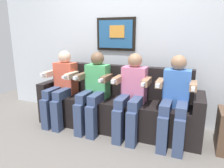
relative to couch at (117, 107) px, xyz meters
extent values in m
plane|color=#66605B|center=(0.00, -0.33, -0.31)|extent=(6.17, 6.17, 0.00)
cube|color=silver|center=(0.00, 0.44, 0.99)|extent=(4.75, 0.05, 2.60)
cube|color=black|center=(-0.17, 0.40, 1.04)|extent=(0.63, 0.03, 0.50)
cube|color=#26598C|center=(-0.17, 0.38, 1.04)|extent=(0.55, 0.02, 0.42)
cube|color=orange|center=(-0.14, 0.37, 1.08)|extent=(0.24, 0.02, 0.18)
cube|color=black|center=(0.00, -0.04, -0.09)|extent=(2.07, 0.58, 0.45)
cube|color=black|center=(0.00, 0.18, 0.36)|extent=(2.07, 0.14, 0.45)
cube|color=black|center=(-1.10, -0.04, 0.00)|extent=(0.14, 0.58, 0.62)
cube|color=black|center=(1.10, -0.04, 0.00)|extent=(0.14, 0.58, 0.62)
cube|color=#D8593F|center=(-0.83, -0.05, 0.38)|extent=(0.32, 0.20, 0.48)
sphere|color=beige|center=(-0.83, -0.05, 0.70)|extent=(0.19, 0.19, 0.19)
cube|color=#38476B|center=(-0.92, -0.25, 0.20)|extent=(0.12, 0.40, 0.12)
cube|color=#38476B|center=(-0.74, -0.25, 0.20)|extent=(0.12, 0.40, 0.12)
cube|color=#38476B|center=(-0.92, -0.45, -0.09)|extent=(0.12, 0.12, 0.45)
cube|color=#38476B|center=(-0.74, -0.45, -0.09)|extent=(0.12, 0.12, 0.45)
cube|color=beige|center=(-1.02, -0.17, 0.46)|extent=(0.08, 0.28, 0.08)
cube|color=beige|center=(-0.64, -0.17, 0.46)|extent=(0.08, 0.28, 0.08)
cube|color=white|center=(-0.64, -0.33, 0.47)|extent=(0.04, 0.13, 0.04)
cube|color=white|center=(-1.02, -0.33, 0.47)|extent=(0.04, 0.10, 0.04)
cube|color=#4CB266|center=(-0.28, -0.05, 0.38)|extent=(0.32, 0.20, 0.48)
sphere|color=brown|center=(-0.28, -0.05, 0.70)|extent=(0.19, 0.19, 0.19)
cube|color=#38476B|center=(-0.37, -0.25, 0.20)|extent=(0.12, 0.40, 0.12)
cube|color=#38476B|center=(-0.19, -0.25, 0.20)|extent=(0.12, 0.40, 0.12)
cube|color=#38476B|center=(-0.37, -0.45, -0.09)|extent=(0.12, 0.12, 0.45)
cube|color=#38476B|center=(-0.19, -0.45, -0.09)|extent=(0.12, 0.12, 0.45)
cube|color=brown|center=(-0.47, -0.17, 0.46)|extent=(0.08, 0.28, 0.08)
cube|color=brown|center=(-0.09, -0.17, 0.46)|extent=(0.08, 0.28, 0.08)
cube|color=white|center=(-0.09, -0.33, 0.47)|extent=(0.04, 0.13, 0.04)
cube|color=white|center=(-0.47, -0.33, 0.47)|extent=(0.04, 0.10, 0.04)
cube|color=pink|center=(0.28, -0.05, 0.38)|extent=(0.32, 0.20, 0.48)
sphere|color=#9E7556|center=(0.28, -0.05, 0.70)|extent=(0.19, 0.19, 0.19)
cube|color=#38476B|center=(0.19, -0.25, 0.20)|extent=(0.12, 0.40, 0.12)
cube|color=#38476B|center=(0.37, -0.25, 0.20)|extent=(0.12, 0.40, 0.12)
cube|color=#38476B|center=(0.19, -0.45, -0.09)|extent=(0.12, 0.12, 0.45)
cube|color=#38476B|center=(0.37, -0.45, -0.09)|extent=(0.12, 0.12, 0.45)
cube|color=#9E7556|center=(0.09, -0.17, 0.46)|extent=(0.08, 0.28, 0.08)
cube|color=#9E7556|center=(0.47, -0.17, 0.46)|extent=(0.08, 0.28, 0.08)
cube|color=white|center=(0.47, -0.33, 0.47)|extent=(0.04, 0.13, 0.04)
cube|color=white|center=(0.09, -0.33, 0.47)|extent=(0.04, 0.10, 0.04)
cube|color=#3F72CC|center=(0.83, -0.05, 0.38)|extent=(0.32, 0.20, 0.48)
sphere|color=#9E7556|center=(0.83, -0.05, 0.70)|extent=(0.19, 0.19, 0.19)
cube|color=#38476B|center=(0.74, -0.25, 0.20)|extent=(0.12, 0.40, 0.12)
cube|color=#38476B|center=(0.92, -0.25, 0.20)|extent=(0.12, 0.40, 0.12)
cube|color=#38476B|center=(0.74, -0.45, -0.09)|extent=(0.12, 0.12, 0.45)
cube|color=#38476B|center=(0.92, -0.45, -0.09)|extent=(0.12, 0.12, 0.45)
cube|color=#9E7556|center=(0.64, -0.17, 0.46)|extent=(0.08, 0.28, 0.08)
cube|color=#9E7556|center=(1.02, -0.17, 0.46)|extent=(0.08, 0.28, 0.08)
cube|color=white|center=(1.02, -0.33, 0.47)|extent=(0.04, 0.13, 0.04)
cube|color=white|center=(0.64, -0.33, 0.47)|extent=(0.04, 0.10, 0.04)
camera|label=1|loc=(1.00, -2.65, 1.05)|focal=32.81mm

